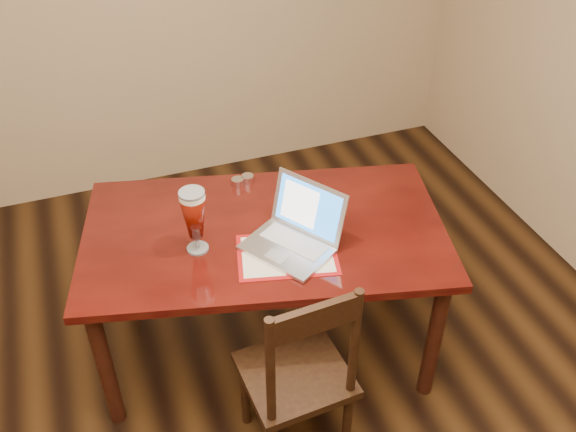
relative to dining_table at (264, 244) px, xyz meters
name	(u,v)px	position (x,y,z in m)	size (l,w,h in m)	color
room_shell	(215,135)	(-0.36, -0.78, 1.08)	(4.51, 5.01, 2.71)	tan
dining_table	(264,244)	(0.00, 0.00, 0.00)	(1.79, 1.27, 1.06)	#4D0E0A
dining_chair	(299,376)	(-0.05, -0.59, -0.21)	(0.45, 0.43, 0.99)	black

